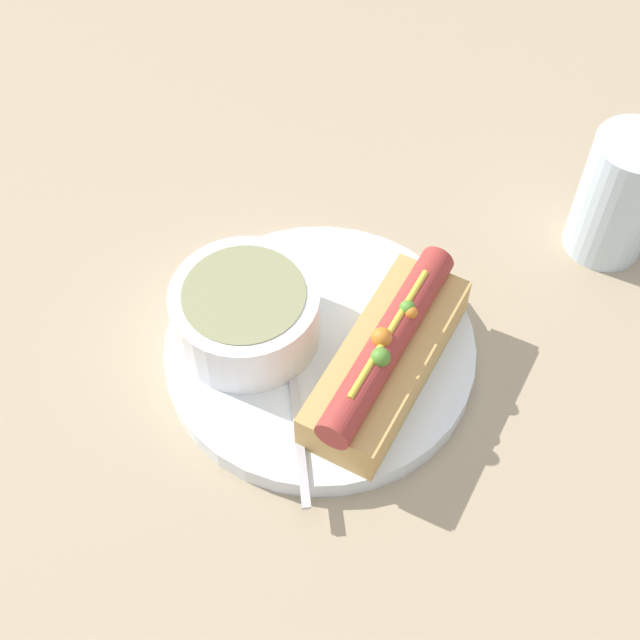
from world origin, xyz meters
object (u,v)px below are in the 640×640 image
object	(u,v)px
hot_dog	(387,356)
soup_bowl	(246,312)
spoon	(293,378)
drinking_glass	(619,196)

from	to	relation	value
hot_dog	soup_bowl	xyz separation A→B (m)	(-0.03, 0.11, 0.00)
soup_bowl	spoon	bearing A→B (deg)	-103.30
spoon	hot_dog	bearing A→B (deg)	-91.46
hot_dog	drinking_glass	bearing A→B (deg)	-24.79
soup_bowl	spoon	size ratio (longest dim) A/B	1.00
soup_bowl	drinking_glass	xyz separation A→B (m)	(0.28, -0.18, 0.01)
hot_dog	drinking_glass	distance (m)	0.25
hot_dog	spoon	distance (m)	0.08
drinking_glass	hot_dog	bearing A→B (deg)	164.22
hot_dog	spoon	world-z (taller)	hot_dog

